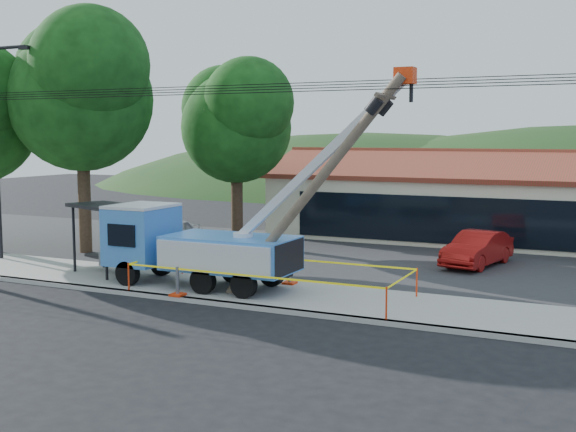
# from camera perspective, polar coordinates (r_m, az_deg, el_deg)

# --- Properties ---
(ground) EXTENTS (120.00, 120.00, 0.00)m
(ground) POSITION_cam_1_polar(r_m,az_deg,el_deg) (20.55, -4.79, -8.74)
(ground) COLOR black
(ground) RESTS_ON ground
(curb) EXTENTS (60.00, 0.25, 0.15)m
(curb) POSITION_cam_1_polar(r_m,az_deg,el_deg) (22.31, -2.06, -7.30)
(curb) COLOR #A6A39B
(curb) RESTS_ON ground
(sidewalk) EXTENTS (60.00, 4.00, 0.15)m
(sidewalk) POSITION_cam_1_polar(r_m,az_deg,el_deg) (23.97, 0.04, -6.33)
(sidewalk) COLOR #A6A39B
(sidewalk) RESTS_ON ground
(parking_lot) EXTENTS (60.00, 12.00, 0.10)m
(parking_lot) POSITION_cam_1_polar(r_m,az_deg,el_deg) (31.25, 6.33, -3.40)
(parking_lot) COLOR #28282B
(parking_lot) RESTS_ON ground
(strip_mall) EXTENTS (22.50, 8.53, 4.67)m
(strip_mall) POSITION_cam_1_polar(r_m,az_deg,el_deg) (37.75, 16.11, 0.89)
(strip_mall) COLOR beige
(strip_mall) RESTS_ON ground
(streetlight) EXTENTS (2.13, 0.22, 9.00)m
(streetlight) POSITION_cam_1_polar(r_m,az_deg,el_deg) (32.48, -21.82, 5.87)
(streetlight) COLOR black
(streetlight) RESTS_ON ground
(tree_west_near) EXTENTS (7.56, 6.72, 10.80)m
(tree_west_near) POSITION_cam_1_polar(r_m,az_deg,el_deg) (33.46, -16.05, 9.88)
(tree_west_near) COLOR #332316
(tree_west_near) RESTS_ON ground
(tree_lot) EXTENTS (6.30, 5.60, 8.94)m
(tree_lot) POSITION_cam_1_polar(r_m,az_deg,el_deg) (34.60, -4.11, 7.82)
(tree_lot) COLOR #332316
(tree_lot) RESTS_ON ground
(hill_west) EXTENTS (78.40, 56.00, 28.00)m
(hill_west) POSITION_cam_1_polar(r_m,az_deg,el_deg) (76.53, 6.23, 2.38)
(hill_west) COLOR #143814
(hill_west) RESTS_ON ground
(utility_truck) EXTENTS (11.05, 3.70, 7.18)m
(utility_truck) POSITION_cam_1_polar(r_m,az_deg,el_deg) (25.18, -7.33, -2.22)
(utility_truck) COLOR black
(utility_truck) RESTS_ON ground
(leaning_pole) EXTENTS (6.01, 1.72, 7.13)m
(leaning_pole) POSITION_cam_1_polar(r_m,az_deg,el_deg) (22.24, 2.48, 2.85)
(leaning_pole) COLOR brown
(leaning_pole) RESTS_ON ground
(bus_shelter) EXTENTS (3.12, 2.48, 2.63)m
(bus_shelter) POSITION_cam_1_polar(r_m,az_deg,el_deg) (28.06, -14.02, -0.49)
(bus_shelter) COLOR black
(bus_shelter) RESTS_ON ground
(caution_tape) EXTENTS (9.09, 3.28, 0.95)m
(caution_tape) POSITION_cam_1_polar(r_m,az_deg,el_deg) (23.86, -1.45, -4.49)
(caution_tape) COLOR #FA370D
(caution_tape) RESTS_ON ground
(car_silver) EXTENTS (2.02, 4.36, 1.45)m
(car_silver) POSITION_cam_1_polar(r_m,az_deg,el_deg) (33.33, -9.47, -2.92)
(car_silver) COLOR silver
(car_silver) RESTS_ON ground
(car_red) EXTENTS (2.33, 4.44, 1.39)m
(car_red) POSITION_cam_1_polar(r_m,az_deg,el_deg) (30.22, 14.68, -4.01)
(car_red) COLOR #A91310
(car_red) RESTS_ON ground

